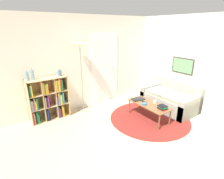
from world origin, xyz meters
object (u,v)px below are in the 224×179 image
Objects in this scene: bottle_middle at (33,75)px; bookshelf at (48,99)px; couch at (171,99)px; bottle_left at (27,76)px; vase_on_shelf at (60,73)px; cup at (155,102)px; floor_lamp at (80,55)px; coffee_table at (149,105)px; laptop at (138,99)px; bowl at (144,104)px.

bookshelf is at bearing -3.20° from bottle_middle.
bottle_left is at bearing 157.64° from couch.
bottle_left is at bearing 178.60° from vase_on_shelf.
bookshelf reaches higher than cup.
couch is at bearing -32.52° from floor_lamp.
floor_lamp reaches higher than bookshelf.
bottle_left is (-2.49, 1.51, 0.83)m from coffee_table.
bottle_left reaches higher than couch.
bottle_middle is (-0.27, 0.01, 0.68)m from bookshelf.
couch is at bearing -16.86° from laptop.
floor_lamp reaches higher than couch.
vase_on_shelf is at bearing 139.44° from coffee_table.
couch is at bearing -23.01° from bottle_middle.
coffee_table is at bearing 161.98° from cup.
vase_on_shelf reaches higher than laptop.
laptop is 4.81× the size of cup.
floor_lamp is 1.94m from laptop.
bowl reaches higher than laptop.
bottle_middle is at bearing 154.50° from laptop.
floor_lamp is 1.25× the size of couch.
vase_on_shelf is (-2.73, 1.42, 0.91)m from couch.
couch is 0.87m from cup.
bookshelf is at bearing -179.89° from vase_on_shelf.
bottle_middle is (0.12, -0.00, 0.02)m from bottle_left.
laptop is 1.32× the size of bottle_middle.
laptop is 0.37m from bowl.
floor_lamp is 2.87m from couch.
bottle_left is at bearing 155.49° from laptop.
vase_on_shelf is at bearing 152.60° from couch.
couch is 4.09× the size of laptop.
cup is at bearing -34.17° from bookshelf.
bowl is 2.79m from bottle_middle.
couch reaches higher than bowl.
bottle_middle is at bearing -2.04° from bottle_left.
bottle_middle reaches higher than bowl.
floor_lamp reaches higher than coffee_table.
floor_lamp is at bearing -4.26° from vase_on_shelf.
coffee_table is at bearing -35.18° from bookshelf.
bookshelf is at bearing 155.48° from couch.
couch is 1.33× the size of coffee_table.
bowl is 1.50× the size of cup.
bottle_middle is at bearing 176.80° from bookshelf.
bottle_middle is at bearing 156.99° from couch.
bottle_left is (-2.35, 1.48, 0.77)m from bowl.
cup reaches higher than laptop.
bottle_left is at bearing 177.15° from bookshelf.
vase_on_shelf is at bearing -1.40° from bottle_left.
coffee_table is (1.16, -1.44, -1.20)m from floor_lamp.
bookshelf is at bearing 144.82° from coffee_table.
bookshelf is 0.73× the size of couch.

